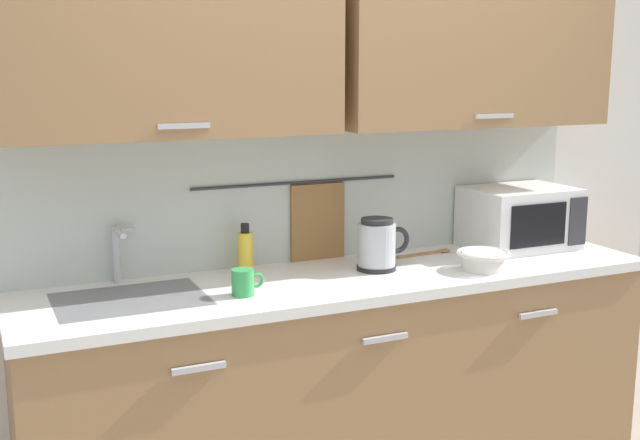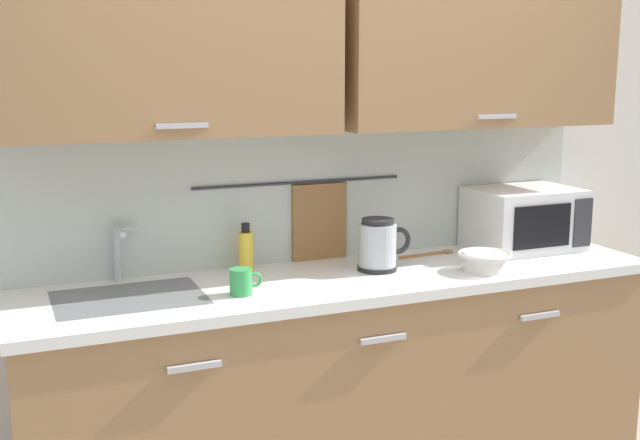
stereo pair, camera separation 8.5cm
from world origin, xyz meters
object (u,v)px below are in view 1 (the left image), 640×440
Objects in this scene: dish_soap_bottle at (245,251)px; mixing_bowl at (483,259)px; microwave at (519,218)px; mug_near_sink at (244,282)px; electric_kettle at (378,245)px; wooden_spoon at (431,253)px.

mixing_bowl is at bearing -22.24° from dish_soap_bottle.
mug_near_sink is (-1.37, -0.21, -0.09)m from microwave.
mug_near_sink is at bearing -168.54° from electric_kettle.
microwave reaches higher than electric_kettle.
mixing_bowl is (0.87, -0.36, -0.04)m from dish_soap_bottle.
dish_soap_bottle is (-0.49, 0.18, -0.01)m from electric_kettle.
microwave is 0.45m from wooden_spoon.
electric_kettle is 0.38m from wooden_spoon.
dish_soap_bottle is (-1.26, 0.09, -0.05)m from microwave.
electric_kettle is at bearing -157.76° from wooden_spoon.
mug_near_sink is 0.43× the size of wooden_spoon.
mug_near_sink is (-0.60, -0.12, -0.05)m from electric_kettle.
mug_near_sink is 0.56× the size of mixing_bowl.
mixing_bowl is at bearing -25.62° from electric_kettle.
microwave is at bearing -4.06° from dish_soap_bottle.
electric_kettle is at bearing -19.53° from dish_soap_bottle.
wooden_spoon is at bearing 22.24° from electric_kettle.
microwave is 0.48m from mixing_bowl.
electric_kettle is 1.06× the size of mixing_bowl.
electric_kettle is 0.52m from dish_soap_bottle.
microwave is 1.39m from mug_near_sink.
mixing_bowl is (0.98, -0.06, -0.00)m from mug_near_sink.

